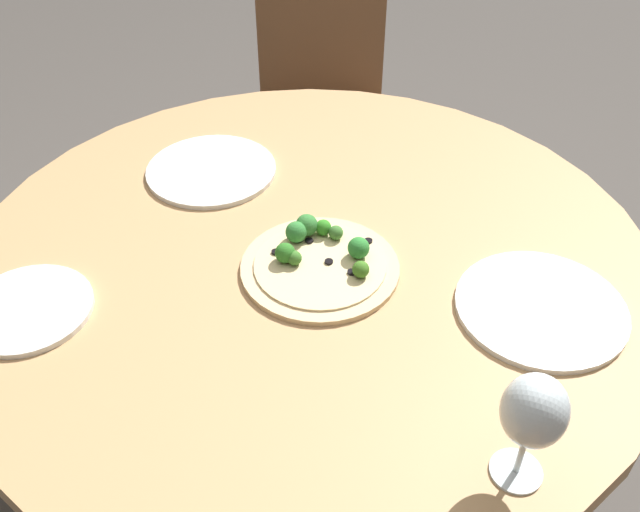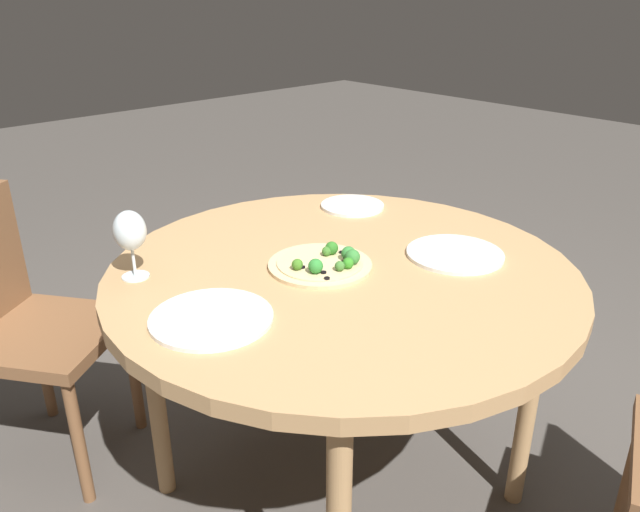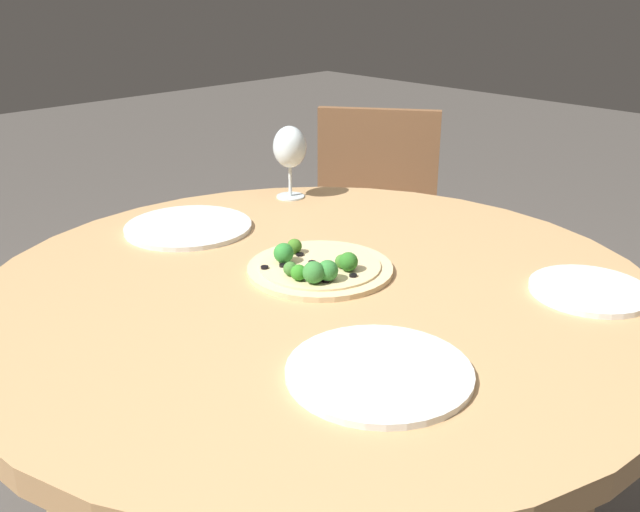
% 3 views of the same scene
% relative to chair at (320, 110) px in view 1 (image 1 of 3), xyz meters
% --- Properties ---
extents(ground_plane, '(12.00, 12.00, 0.00)m').
position_rel_chair_xyz_m(ground_plane, '(-0.92, -0.35, -0.48)').
color(ground_plane, '#4C4742').
extents(dining_table, '(1.19, 1.19, 0.75)m').
position_rel_chair_xyz_m(dining_table, '(-0.92, -0.35, 0.21)').
color(dining_table, tan).
rests_on(dining_table, ground_plane).
extents(chair, '(0.52, 0.52, 0.86)m').
position_rel_chair_xyz_m(chair, '(0.00, 0.00, 0.00)').
color(chair, brown).
rests_on(chair, ground_plane).
extents(pizza, '(0.26, 0.26, 0.05)m').
position_rel_chair_xyz_m(pizza, '(-0.95, -0.39, 0.28)').
color(pizza, '#DBBC89').
rests_on(pizza, dining_table).
extents(wine_glass, '(0.08, 0.08, 0.17)m').
position_rel_chair_xyz_m(wine_glass, '(-1.23, -0.76, 0.39)').
color(wine_glass, silver).
rests_on(wine_glass, dining_table).
extents(plate_near, '(0.20, 0.20, 0.01)m').
position_rel_chair_xyz_m(plate_near, '(-1.22, -0.01, 0.27)').
color(plate_near, silver).
rests_on(plate_near, dining_table).
extents(plate_far, '(0.25, 0.25, 0.01)m').
position_rel_chair_xyz_m(plate_far, '(-0.77, -0.08, 0.27)').
color(plate_far, silver).
rests_on(plate_far, dining_table).
extents(plate_side, '(0.27, 0.27, 0.01)m').
position_rel_chair_xyz_m(plate_side, '(-0.92, -0.75, 0.27)').
color(plate_side, silver).
rests_on(plate_side, dining_table).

